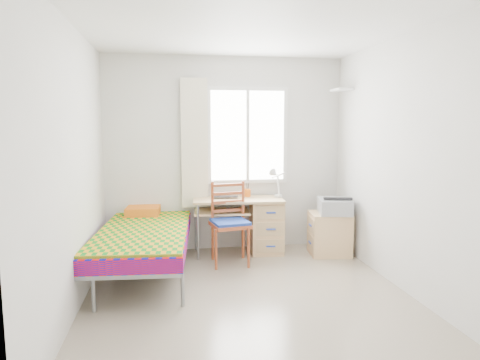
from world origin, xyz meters
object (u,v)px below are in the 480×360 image
at_px(desk, 261,223).
at_px(chair, 230,218).
at_px(cabinet, 329,234).
at_px(printer, 335,206).
at_px(bed, 144,235).

distance_m(desk, chair, 0.62).
relative_size(cabinet, printer, 1.04).
distance_m(chair, cabinet, 1.37).
height_order(chair, printer, chair).
xyz_separation_m(bed, desk, (1.49, 0.57, -0.04)).
height_order(bed, desk, bed).
height_order(desk, cabinet, desk).
bearing_deg(bed, cabinet, 12.25).
relative_size(bed, desk, 1.80).
relative_size(desk, chair, 1.21).
distance_m(bed, printer, 2.43).
height_order(bed, printer, bed).
bearing_deg(chair, cabinet, -4.95).
bearing_deg(desk, printer, -12.37).
bearing_deg(cabinet, chair, -168.15).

